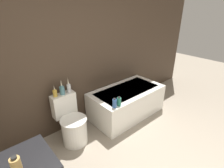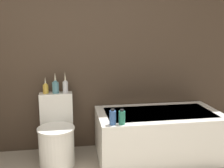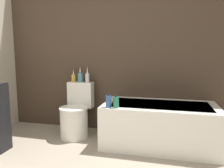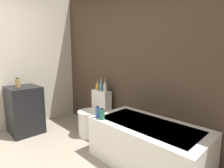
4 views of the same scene
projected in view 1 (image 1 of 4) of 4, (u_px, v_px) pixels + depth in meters
The scene contains 9 objects.
wall_back_tiled at pixel (75, 54), 2.85m from camera, with size 6.40×0.06×2.60m.
bathtub at pixel (126, 102), 3.46m from camera, with size 1.44×0.77×0.55m.
toilet at pixel (72, 124), 2.77m from camera, with size 0.41×0.56×0.77m.
soap_bottle_glass at pixel (16, 165), 1.34m from camera, with size 0.08×0.08×0.17m.
vase_gold at pixel (55, 93), 2.63m from camera, with size 0.07×0.07×0.19m.
vase_silver at pixel (62, 89), 2.68m from camera, with size 0.08×0.08×0.24m.
vase_bronze at pixel (69, 87), 2.75m from camera, with size 0.06×0.06×0.25m.
shampoo_bottle_tall at pixel (115, 103), 2.74m from camera, with size 0.07×0.07×0.16m.
shampoo_bottle_short at pixel (119, 102), 2.80m from camera, with size 0.07×0.07×0.16m.
Camera 1 is at (-1.38, -0.33, 2.05)m, focal length 28.00 mm.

